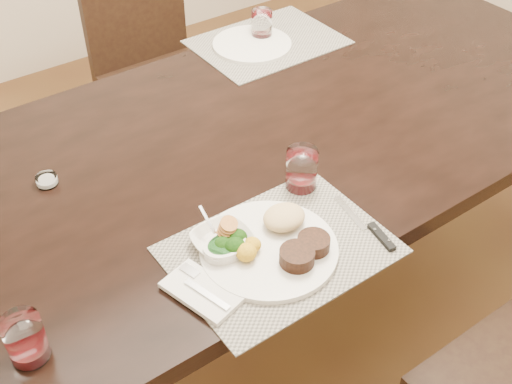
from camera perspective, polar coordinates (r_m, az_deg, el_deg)
ground_plane at (r=2.30m, az=3.41°, el=-8.82°), size 4.50×4.50×0.00m
dining_table at (r=1.84m, az=4.22°, el=4.83°), size 2.00×1.00×0.75m
chair_far at (r=2.60m, az=-9.23°, el=11.64°), size 0.42×0.42×0.90m
placemat_near at (r=1.38m, az=2.13°, el=-5.16°), size 0.46×0.34×0.00m
placemat_far at (r=2.15m, az=1.03°, el=13.19°), size 0.46×0.34×0.00m
dinner_plate at (r=1.37m, az=1.70°, el=-4.60°), size 0.30×0.30×0.05m
napkin_fork at (r=1.30m, az=-4.81°, el=-8.76°), size 0.13×0.18×0.02m
steak_knife at (r=1.44m, az=10.43°, el=-3.40°), size 0.04×0.21×0.01m
cracker_bowl at (r=1.37m, az=-2.97°, el=-4.34°), size 0.13×0.13×0.06m
sauce_ramekin at (r=1.35m, az=-2.79°, el=-5.08°), size 0.10×0.14×0.08m
wine_glass_near at (r=1.51m, az=4.07°, el=1.90°), size 0.07×0.07×0.10m
far_plate at (r=2.12m, az=-0.35°, el=13.00°), size 0.25×0.25×0.01m
wine_glass_far at (r=2.15m, az=0.51°, el=14.58°), size 0.07×0.07×0.09m
wine_glass_side at (r=1.25m, az=-19.76°, el=-12.32°), size 0.07×0.07×0.10m
salt_cellar at (r=1.62m, az=-18.09°, el=0.98°), size 0.05×0.05×0.02m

